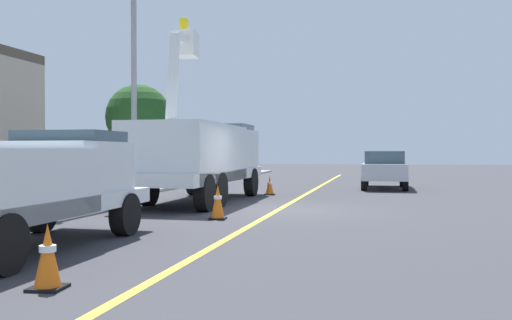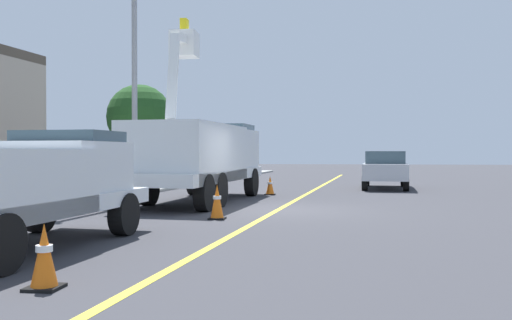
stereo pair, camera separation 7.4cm
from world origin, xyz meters
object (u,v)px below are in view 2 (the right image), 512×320
(service_pickup_truck, at_px, (22,184))
(traffic_cone_leading, at_px, (44,257))
(passing_minivan, at_px, (385,167))
(traffic_cone_mid_rear, at_px, (270,186))
(traffic_cone_mid_front, at_px, (217,202))
(utility_bucket_truck, at_px, (200,154))
(traffic_signal_mast, at_px, (111,31))

(service_pickup_truck, xyz_separation_m, traffic_cone_leading, (-2.51, -1.76, -0.73))
(passing_minivan, bearing_deg, service_pickup_truck, 155.93)
(traffic_cone_leading, bearing_deg, traffic_cone_mid_rear, -4.18)
(traffic_cone_mid_rear, bearing_deg, traffic_cone_mid_front, 176.74)
(passing_minivan, height_order, traffic_cone_mid_rear, passing_minivan)
(service_pickup_truck, distance_m, passing_minivan, 18.70)
(traffic_cone_leading, relative_size, traffic_cone_mid_front, 0.92)
(utility_bucket_truck, bearing_deg, service_pickup_truck, 174.90)
(utility_bucket_truck, height_order, traffic_cone_leading, utility_bucket_truck)
(utility_bucket_truck, xyz_separation_m, traffic_cone_mid_rear, (3.20, -2.02, -1.24))
(utility_bucket_truck, relative_size, traffic_cone_mid_front, 9.73)
(utility_bucket_truck, height_order, service_pickup_truck, utility_bucket_truck)
(service_pickup_truck, bearing_deg, traffic_cone_leading, -145.05)
(passing_minivan, height_order, traffic_cone_leading, passing_minivan)
(utility_bucket_truck, xyz_separation_m, traffic_cone_mid_front, (-4.73, -1.57, -1.17))
(utility_bucket_truck, bearing_deg, traffic_cone_mid_front, -161.67)
(utility_bucket_truck, distance_m, service_pickup_truck, 9.43)
(passing_minivan, bearing_deg, traffic_signal_mast, 120.90)
(utility_bucket_truck, relative_size, passing_minivan, 1.69)
(traffic_cone_mid_front, bearing_deg, traffic_cone_leading, 174.80)
(utility_bucket_truck, relative_size, traffic_signal_mast, 0.95)
(passing_minivan, relative_size, traffic_cone_mid_rear, 6.75)
(traffic_signal_mast, bearing_deg, traffic_cone_leading, -161.09)
(traffic_cone_mid_front, bearing_deg, service_pickup_truck, 152.61)
(service_pickup_truck, distance_m, traffic_cone_mid_rear, 12.92)
(traffic_cone_mid_rear, bearing_deg, service_pickup_truck, 167.20)
(utility_bucket_truck, distance_m, traffic_cone_leading, 11.98)
(traffic_cone_mid_rear, bearing_deg, traffic_signal_mast, 107.13)
(traffic_cone_mid_front, distance_m, traffic_signal_mast, 9.88)
(utility_bucket_truck, bearing_deg, traffic_cone_leading, -175.59)
(traffic_cone_mid_front, height_order, traffic_signal_mast, traffic_signal_mast)
(traffic_cone_leading, relative_size, traffic_signal_mast, 0.09)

